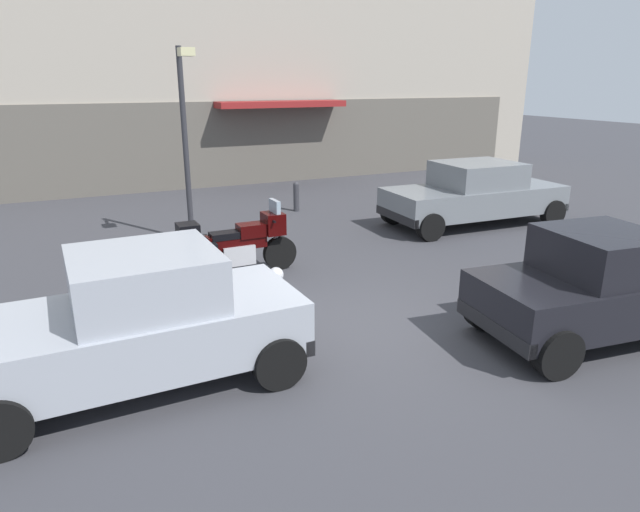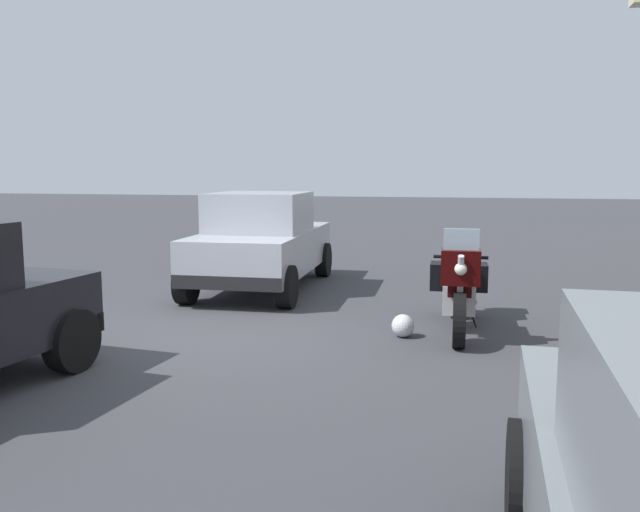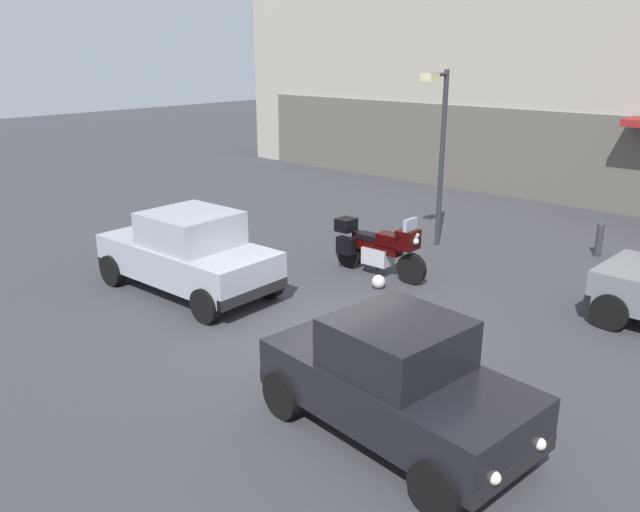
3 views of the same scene
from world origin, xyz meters
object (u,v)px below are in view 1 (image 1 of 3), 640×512
object	(u,v)px
streetlamp_curbside	(186,125)
motorcycle	(236,243)
car_compact_side	(598,287)
bollard_curbside	(296,196)
car_hatchback_near	(139,322)
helmet	(276,275)
car_sedan_far	(475,194)

from	to	relation	value
streetlamp_curbside	motorcycle	bearing A→B (deg)	-85.00
motorcycle	streetlamp_curbside	world-z (taller)	streetlamp_curbside
car_compact_side	bollard_curbside	distance (m)	9.13
car_compact_side	streetlamp_curbside	world-z (taller)	streetlamp_curbside
car_hatchback_near	bollard_curbside	xyz separation A→B (m)	(5.22, 7.72, -0.37)
motorcycle	streetlamp_curbside	size ratio (longest dim) A/B	0.54
car_compact_side	bollard_curbside	xyz separation A→B (m)	(-0.69, 9.10, -0.34)
helmet	car_hatchback_near	bearing A→B (deg)	-135.49
car_compact_side	car_hatchback_near	bearing A→B (deg)	173.29
motorcycle	car_compact_side	distance (m)	5.98
car_compact_side	bollard_curbside	world-z (taller)	car_compact_side
motorcycle	car_sedan_far	xyz separation A→B (m)	(6.50, 1.18, 0.16)
car_hatchback_near	bollard_curbside	world-z (taller)	car_hatchback_near
helmet	car_compact_side	distance (m)	5.19
car_compact_side	streetlamp_curbside	size ratio (longest dim) A/B	0.87
streetlamp_curbside	bollard_curbside	distance (m)	4.34
motorcycle	car_compact_side	world-z (taller)	car_compact_side
car_hatchback_near	streetlamp_curbside	world-z (taller)	streetlamp_curbside
helmet	car_compact_side	xyz separation A→B (m)	(3.23, -4.01, 0.63)
streetlamp_curbside	bollard_curbside	world-z (taller)	streetlamp_curbside
car_compact_side	car_sedan_far	bearing A→B (deg)	71.23
car_sedan_far	car_compact_side	bearing A→B (deg)	-113.04
motorcycle	car_compact_side	size ratio (longest dim) A/B	0.63
motorcycle	streetlamp_curbside	distance (m)	3.25
helmet	streetlamp_curbside	size ratio (longest dim) A/B	0.07
car_sedan_far	car_hatchback_near	bearing A→B (deg)	-150.56
helmet	car_sedan_far	size ratio (longest dim) A/B	0.06
motorcycle	bollard_curbside	xyz separation A→B (m)	(3.06, 4.44, -0.19)
car_hatchback_near	car_sedan_far	distance (m)	9.74
car_compact_side	helmet	bearing A→B (deg)	135.29
car_hatchback_near	car_compact_side	bearing A→B (deg)	165.43
car_sedan_far	bollard_curbside	size ratio (longest dim) A/B	5.66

